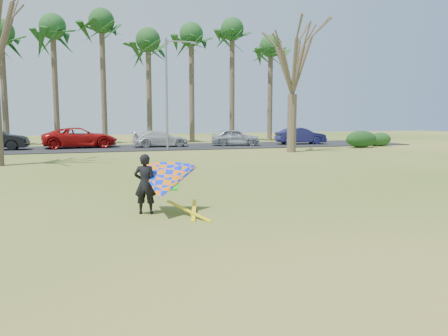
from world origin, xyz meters
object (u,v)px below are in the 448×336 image
object	(u,v)px
car_3	(160,139)
car_4	(235,137)
car_5	(301,136)
streetlight	(169,88)
bare_tree_right	(293,56)
car_2	(80,138)
kite_flyer	(162,183)

from	to	relation	value
car_3	car_4	distance (m)	6.21
car_5	streetlight	bearing A→B (deg)	108.84
bare_tree_right	car_5	xyz separation A→B (m)	(4.14, 6.61, -5.80)
car_2	kite_flyer	size ratio (longest dim) A/B	2.33
bare_tree_right	car_2	world-z (taller)	bare_tree_right
car_5	kite_flyer	size ratio (longest dim) A/B	1.80
car_5	bare_tree_right	bearing A→B (deg)	154.47
car_3	kite_flyer	xyz separation A→B (m)	(-3.81, -23.56, 0.14)
streetlight	car_5	distance (m)	12.81
car_2	car_3	distance (m)	6.14
car_2	kite_flyer	bearing A→B (deg)	179.18
bare_tree_right	car_4	distance (m)	9.10
car_3	kite_flyer	bearing A→B (deg)	170.28
car_3	kite_flyer	size ratio (longest dim) A/B	1.84
kite_flyer	car_2	bearing A→B (deg)	95.32
bare_tree_right	kite_flyer	bearing A→B (deg)	-125.67
car_2	car_5	xyz separation A→B (m)	(18.24, -1.32, -0.06)
bare_tree_right	car_3	size ratio (longest dim) A/B	2.10
car_3	car_4	size ratio (longest dim) A/B	1.10
bare_tree_right	car_5	bearing A→B (deg)	57.91
car_2	car_5	world-z (taller)	car_2
car_2	car_3	xyz separation A→B (m)	(6.08, -0.83, -0.14)
car_4	kite_flyer	size ratio (longest dim) A/B	1.67
car_3	car_4	bearing A→B (deg)	-93.71
streetlight	car_4	size ratio (longest dim) A/B	2.00
car_3	car_2	bearing A→B (deg)	81.67
streetlight	car_5	world-z (taller)	streetlight
car_3	car_5	world-z (taller)	car_5
bare_tree_right	kite_flyer	xyz separation A→B (m)	(-11.82, -16.46, -5.72)
car_4	car_2	bearing A→B (deg)	98.01
streetlight	car_4	distance (m)	7.61
car_3	car_5	size ratio (longest dim) A/B	1.02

